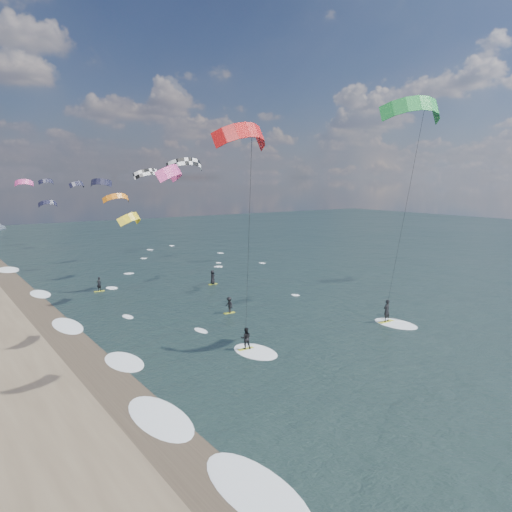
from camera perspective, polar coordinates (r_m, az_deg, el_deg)
ground at (r=30.23m, az=15.27°, el=-16.06°), size 260.00×260.00×0.00m
wet_sand_strip at (r=31.52m, az=-15.05°, el=-14.97°), size 3.00×240.00×0.00m
kitesurfer_near_a at (r=38.44m, az=18.09°, el=11.57°), size 8.14×8.77×18.59m
kitesurfer_near_b at (r=30.75m, az=-0.47°, el=5.02°), size 7.00×8.46×16.13m
far_kitesurfers at (r=53.72m, az=-6.77°, el=-3.81°), size 13.45×16.85×1.70m
bg_kite_field at (r=72.15m, az=-16.97°, el=7.80°), size 14.00×78.40×7.61m
shoreline_surf at (r=36.05m, az=-15.83°, el=-11.90°), size 2.40×79.40×0.11m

